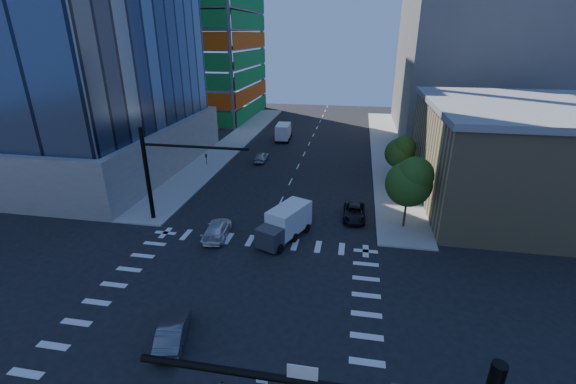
# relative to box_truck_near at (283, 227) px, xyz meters

# --- Properties ---
(ground) EXTENTS (160.00, 160.00, 0.00)m
(ground) POSITION_rel_box_truck_near_xyz_m (-1.86, -9.72, -1.26)
(ground) COLOR black
(ground) RESTS_ON ground
(road_markings) EXTENTS (20.00, 20.00, 0.01)m
(road_markings) POSITION_rel_box_truck_near_xyz_m (-1.86, -9.72, -1.26)
(road_markings) COLOR silver
(road_markings) RESTS_ON ground
(sidewalk_ne) EXTENTS (5.00, 60.00, 0.15)m
(sidewalk_ne) POSITION_rel_box_truck_near_xyz_m (10.64, 30.28, -1.19)
(sidewalk_ne) COLOR #9C9993
(sidewalk_ne) RESTS_ON ground
(sidewalk_nw) EXTENTS (5.00, 60.00, 0.15)m
(sidewalk_nw) POSITION_rel_box_truck_near_xyz_m (-14.36, 30.28, -1.19)
(sidewalk_nw) COLOR #9C9993
(sidewalk_nw) RESTS_ON ground
(commercial_building) EXTENTS (20.50, 22.50, 10.60)m
(commercial_building) POSITION_rel_box_truck_near_xyz_m (23.14, 12.28, 4.05)
(commercial_building) COLOR #9F8A5C
(commercial_building) RESTS_ON ground
(bg_building_ne) EXTENTS (24.00, 30.00, 28.00)m
(bg_building_ne) POSITION_rel_box_truck_near_xyz_m (25.14, 45.28, 12.74)
(bg_building_ne) COLOR slate
(bg_building_ne) RESTS_ON ground
(signal_mast_nw) EXTENTS (10.20, 0.40, 9.00)m
(signal_mast_nw) POSITION_rel_box_truck_near_xyz_m (-11.86, 1.78, 4.23)
(signal_mast_nw) COLOR black
(signal_mast_nw) RESTS_ON sidewalk_nw
(tree_south) EXTENTS (4.16, 4.16, 6.82)m
(tree_south) POSITION_rel_box_truck_near_xyz_m (10.77, 4.18, 3.43)
(tree_south) COLOR #382316
(tree_south) RESTS_ON sidewalk_ne
(tree_north) EXTENTS (3.54, 3.52, 5.78)m
(tree_north) POSITION_rel_box_truck_near_xyz_m (11.07, 16.18, 2.73)
(tree_north) COLOR #382316
(tree_north) RESTS_ON sidewalk_ne
(car_nb_far) EXTENTS (2.18, 4.61, 1.27)m
(car_nb_far) POSITION_rel_box_truck_near_xyz_m (6.05, 5.36, -0.62)
(car_nb_far) COLOR black
(car_nb_far) RESTS_ON ground
(car_sb_near) EXTENTS (2.47, 5.01, 1.40)m
(car_sb_near) POSITION_rel_box_truck_near_xyz_m (-5.93, -0.45, -0.56)
(car_sb_near) COLOR white
(car_sb_near) RESTS_ON ground
(car_sb_mid) EXTENTS (1.66, 3.99, 1.35)m
(car_sb_mid) POSITION_rel_box_truck_near_xyz_m (-7.34, 21.58, -0.59)
(car_sb_mid) COLOR #A8ABB0
(car_sb_mid) RESTS_ON ground
(car_sb_cross) EXTENTS (2.46, 4.43, 1.38)m
(car_sb_cross) POSITION_rel_box_truck_near_xyz_m (-4.10, -13.09, -0.57)
(car_sb_cross) COLOR #505055
(car_sb_cross) RESTS_ON ground
(box_truck_near) EXTENTS (4.25, 5.90, 2.85)m
(box_truck_near) POSITION_rel_box_truck_near_xyz_m (0.00, 0.00, 0.00)
(box_truck_near) COLOR black
(box_truck_near) RESTS_ON ground
(box_truck_far) EXTENTS (2.62, 5.56, 2.85)m
(box_truck_far) POSITION_rel_box_truck_near_xyz_m (-6.49, 34.15, 0.00)
(box_truck_far) COLOR black
(box_truck_far) RESTS_ON ground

